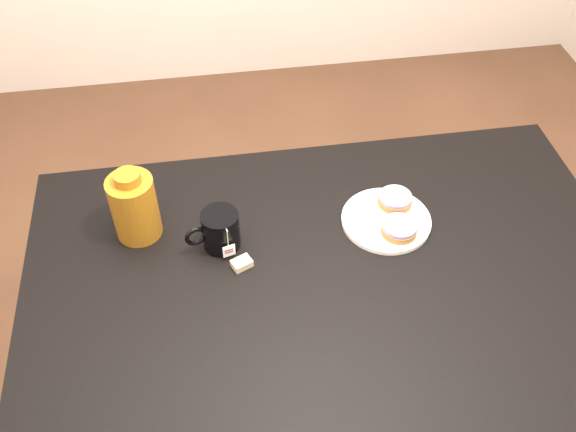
{
  "coord_description": "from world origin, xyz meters",
  "views": [
    {
      "loc": [
        -0.24,
        -0.9,
        1.89
      ],
      "look_at": [
        -0.08,
        0.14,
        0.81
      ],
      "focal_mm": 40.0,
      "sensor_mm": 36.0,
      "label": 1
    }
  ],
  "objects": [
    {
      "name": "mug",
      "position": [
        -0.24,
        0.13,
        0.8
      ],
      "size": [
        0.14,
        0.11,
        0.1
      ],
      "rotation": [
        0.0,
        0.0,
        0.27
      ],
      "color": "black",
      "rests_on": "table"
    },
    {
      "name": "ground_plane",
      "position": [
        0.0,
        0.0,
        0.0
      ],
      "size": [
        4.0,
        4.0,
        0.0
      ],
      "primitive_type": "plane",
      "color": "brown"
    },
    {
      "name": "bagel_front",
      "position": [
        0.18,
        0.09,
        0.78
      ],
      "size": [
        0.11,
        0.11,
        0.03
      ],
      "color": "brown",
      "rests_on": "plate"
    },
    {
      "name": "bagel_package",
      "position": [
        -0.43,
        0.2,
        0.84
      ],
      "size": [
        0.14,
        0.14,
        0.19
      ],
      "rotation": [
        0.0,
        0.0,
        0.42
      ],
      "color": "brown",
      "rests_on": "table"
    },
    {
      "name": "teabag_pouch",
      "position": [
        -0.2,
        0.05,
        0.76
      ],
      "size": [
        0.05,
        0.05,
        0.02
      ],
      "primitive_type": "cube",
      "rotation": [
        0.0,
        0.0,
        0.42
      ],
      "color": "#C6B793",
      "rests_on": "table"
    },
    {
      "name": "table",
      "position": [
        0.0,
        0.0,
        0.67
      ],
      "size": [
        1.4,
        0.9,
        0.75
      ],
      "color": "black",
      "rests_on": "ground_plane"
    },
    {
      "name": "bagel_back",
      "position": [
        0.2,
        0.19,
        0.78
      ],
      "size": [
        0.11,
        0.11,
        0.03
      ],
      "color": "brown",
      "rests_on": "plate"
    },
    {
      "name": "plate",
      "position": [
        0.17,
        0.14,
        0.76
      ],
      "size": [
        0.22,
        0.22,
        0.02
      ],
      "color": "white",
      "rests_on": "table"
    }
  ]
}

